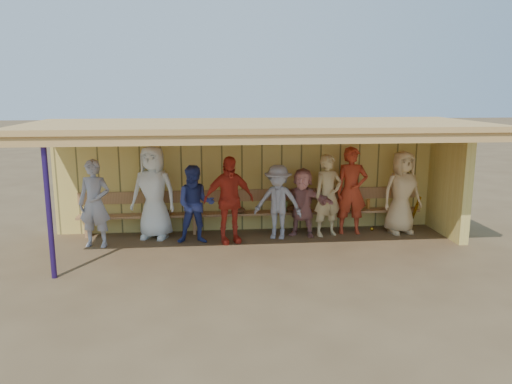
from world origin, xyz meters
TOP-DOWN VIEW (x-y plane):
  - ground at (0.00, 0.00)m, footprint 90.00×90.00m
  - player_a at (-3.24, 0.31)m, footprint 0.72×0.54m
  - player_b at (-2.13, 0.81)m, footprint 1.11×0.88m
  - player_c at (-1.25, 0.36)m, footprint 0.79×0.61m
  - player_d at (-0.57, 0.32)m, footprint 1.14×0.69m
  - player_e at (0.48, 0.51)m, footprint 1.16×0.90m
  - player_f at (1.03, 0.65)m, footprint 1.44×0.93m
  - player_g at (2.13, 0.74)m, footprint 0.74×0.52m
  - player_h at (3.24, 0.66)m, footprint 0.97×0.71m
  - player_extra at (1.58, 0.62)m, footprint 0.74×0.59m
  - dugout_structure at (0.39, 0.69)m, footprint 8.80×3.20m
  - bench at (0.00, 1.12)m, footprint 7.60×0.34m
  - dugout_equipment at (0.20, 0.99)m, footprint 5.85×0.62m

SIDE VIEW (x-z plane):
  - ground at x=0.00m, z-range 0.00..0.00m
  - dugout_equipment at x=0.20m, z-range 0.09..0.89m
  - bench at x=0.00m, z-range 0.06..0.99m
  - player_f at x=1.03m, z-range 0.00..1.48m
  - player_e at x=0.48m, z-range 0.00..1.58m
  - player_c at x=-1.25m, z-range 0.00..1.62m
  - player_extra at x=1.58m, z-range 0.00..1.77m
  - player_a at x=-3.24m, z-range 0.00..1.77m
  - player_d at x=-0.57m, z-range 0.00..1.81m
  - player_h at x=3.24m, z-range 0.00..1.83m
  - player_g at x=2.13m, z-range 0.00..1.91m
  - player_b at x=-2.13m, z-range 0.00..1.98m
  - dugout_structure at x=0.39m, z-range 0.44..2.94m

